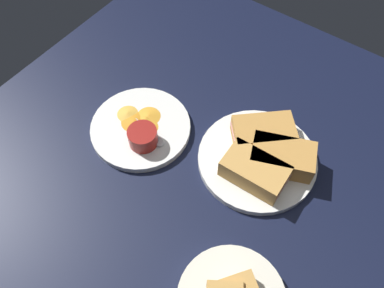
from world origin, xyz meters
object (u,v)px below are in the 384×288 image
sandwich_half_extra (263,133)px  plate_chips_companion (140,128)px  plate_sandwich_main (257,159)px  sandwich_half_near (255,171)px  spoon_by_dark_ramekin (262,155)px  spoon_by_gravy_ramekin (154,138)px  sandwich_half_far (282,157)px  ramekin_dark_sauce (268,132)px  ramekin_light_gravy (143,137)px

sandwich_half_extra → plate_chips_companion: (24.13, 13.02, -3.20)cm
plate_sandwich_main → sandwich_half_near: sandwich_half_near is taller
spoon_by_dark_ramekin → spoon_by_gravy_ramekin: size_ratio=0.98×
sandwich_half_extra → spoon_by_gravy_ramekin: size_ratio=1.48×
sandwich_half_far → sandwich_half_extra: size_ratio=1.01×
ramekin_dark_sauce → spoon_by_dark_ramekin: bearing=110.2°
ramekin_light_gravy → plate_sandwich_main: bearing=-153.3°
sandwich_half_near → ramekin_dark_sauce: sandwich_half_near is taller
ramekin_dark_sauce → plate_chips_companion: ramekin_dark_sauce is taller
sandwich_half_far → ramekin_dark_sauce: size_ratio=2.41×
ramekin_dark_sauce → ramekin_light_gravy: size_ratio=0.96×
plate_sandwich_main → plate_chips_companion: (25.79, 8.45, 0.00)cm
spoon_by_dark_ramekin → spoon_by_gravy_ramekin: same height
plate_chips_companion → ramekin_light_gravy: ramekin_light_gravy is taller
plate_chips_companion → sandwich_half_near: bearing=-172.0°
ramekin_dark_sauce → spoon_by_gravy_ramekin: size_ratio=0.62×
ramekin_dark_sauce → plate_chips_companion: (24.69, 14.11, -2.86)cm
spoon_by_dark_ramekin → plate_chips_companion: spoon_by_dark_ramekin is taller
sandwich_half_far → plate_chips_companion: size_ratio=0.66×
sandwich_half_extra → plate_chips_companion: 27.60cm
sandwich_half_far → plate_chips_companion: 32.17cm
plate_sandwich_main → spoon_by_dark_ramekin: 1.58cm
ramekin_dark_sauce → sandwich_half_near: bearing=105.1°
spoon_by_dark_ramekin → sandwich_half_far: bearing=-167.9°
sandwich_half_extra → spoon_by_dark_ramekin: size_ratio=1.51×
plate_sandwich_main → sandwich_half_far: (-4.58, -1.67, 3.20)cm
sandwich_half_far → spoon_by_gravy_ramekin: size_ratio=1.50×
sandwich_half_extra → spoon_by_gravy_ramekin: bearing=35.7°
plate_sandwich_main → plate_chips_companion: same height
ramekin_dark_sauce → plate_chips_companion: bearing=29.7°
plate_sandwich_main → sandwich_half_extra: size_ratio=1.74×
spoon_by_gravy_ramekin → sandwich_half_near: bearing=-168.2°
ramekin_dark_sauce → ramekin_light_gravy: bearing=38.5°
sandwich_half_near → spoon_by_dark_ramekin: sandwich_half_near is taller
plate_sandwich_main → spoon_by_gravy_ramekin: (21.03, 9.32, 1.16)cm
sandwich_half_near → ramekin_light_gravy: bearing=15.6°
sandwich_half_extra → plate_sandwich_main: bearing=110.0°
sandwich_half_near → plate_chips_companion: size_ratio=0.59×
sandwich_half_near → ramekin_light_gravy: sandwich_half_near is taller
spoon_by_dark_ramekin → spoon_by_gravy_ramekin: bearing=25.1°
plate_chips_companion → ramekin_light_gravy: (-3.40, 2.84, 2.92)cm
sandwich_half_far → ramekin_dark_sauce: (5.68, -3.99, -0.34)cm
spoon_by_dark_ramekin → ramekin_dark_sauce: bearing=-69.8°
sandwich_half_extra → spoon_by_dark_ramekin: (-2.34, 3.75, -2.04)cm
ramekin_light_gravy → ramekin_dark_sauce: bearing=-141.5°
plate_sandwich_main → sandwich_half_far: size_ratio=1.72×
spoon_by_dark_ramekin → sandwich_half_extra: bearing=-58.0°
sandwich_half_far → plate_chips_companion: (30.37, 10.11, -3.20)cm
sandwich_half_extra → spoon_by_dark_ramekin: bearing=122.0°
sandwich_half_far → ramekin_light_gravy: sandwich_half_far is taller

